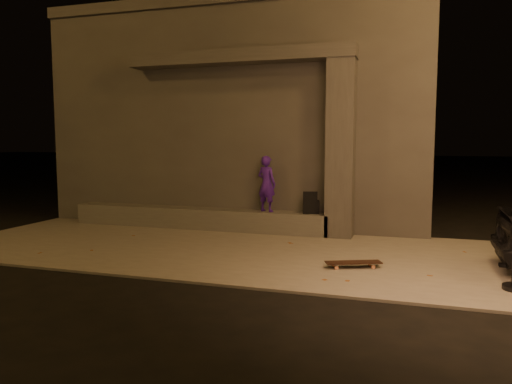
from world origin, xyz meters
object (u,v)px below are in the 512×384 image
(skateboarder, at_px, (267,184))
(backpack, at_px, (311,206))
(skateboard, at_px, (353,263))
(column, at_px, (341,149))

(skateboarder, height_order, backpack, skateboarder)
(skateboard, bearing_deg, backpack, 92.34)
(skateboarder, bearing_deg, column, -160.06)
(column, xyz_separation_m, skateboarder, (-1.57, 0.00, -0.75))
(skateboarder, bearing_deg, backpack, -160.06)
(skateboarder, relative_size, skateboard, 1.35)
(column, height_order, skateboard, column)
(skateboard, bearing_deg, skateboarder, 107.80)
(skateboarder, height_order, skateboard, skateboarder)
(skateboarder, xyz_separation_m, skateboard, (2.16, -2.49, -0.97))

